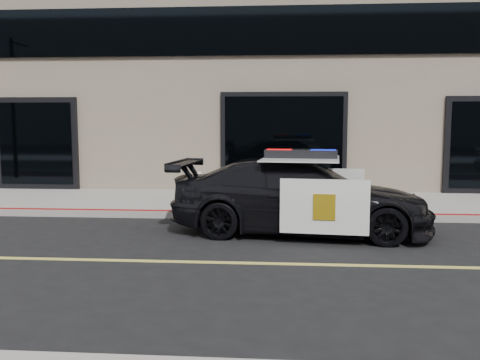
{
  "coord_description": "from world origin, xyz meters",
  "views": [
    {
      "loc": [
        -1.04,
        -7.77,
        2.15
      ],
      "look_at": [
        -1.82,
        2.2,
        1.0
      ],
      "focal_mm": 40.0,
      "sensor_mm": 36.0,
      "label": 1
    }
  ],
  "objects": [
    {
      "name": "building_n",
      "position": [
        0.0,
        10.5,
        6.0
      ],
      "size": [
        60.0,
        7.0,
        12.0
      ],
      "primitive_type": "cube",
      "color": "#756856",
      "rests_on": "ground"
    },
    {
      "name": "sidewalk_n",
      "position": [
        0.0,
        5.25,
        0.07
      ],
      "size": [
        60.0,
        3.5,
        0.15
      ],
      "primitive_type": "cube",
      "color": "gray",
      "rests_on": "ground"
    },
    {
      "name": "fire_hydrant",
      "position": [
        -2.96,
        4.54,
        0.51
      ],
      "size": [
        0.35,
        0.49,
        0.77
      ],
      "color": "beige",
      "rests_on": "sidewalk_n"
    },
    {
      "name": "ground",
      "position": [
        0.0,
        0.0,
        0.0
      ],
      "size": [
        120.0,
        120.0,
        0.0
      ],
      "primitive_type": "plane",
      "color": "black",
      "rests_on": "ground"
    },
    {
      "name": "police_car",
      "position": [
        -0.68,
        2.22,
        0.71
      ],
      "size": [
        2.94,
        5.22,
        1.58
      ],
      "color": "black",
      "rests_on": "ground"
    }
  ]
}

